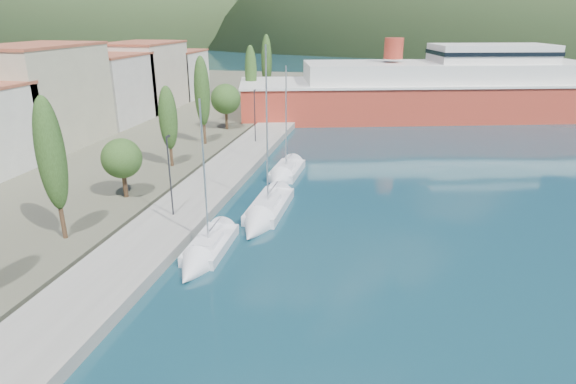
# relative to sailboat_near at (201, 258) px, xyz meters

# --- Properties ---
(ground) EXTENTS (1400.00, 1400.00, 0.00)m
(ground) POSITION_rel_sailboat_near_xyz_m (4.72, 110.77, -0.30)
(ground) COLOR #143A46
(quay) EXTENTS (5.00, 88.00, 0.80)m
(quay) POSITION_rel_sailboat_near_xyz_m (-4.28, 16.77, 0.10)
(quay) COLOR gray
(quay) RESTS_ON ground
(town_buildings) EXTENTS (9.20, 69.20, 11.30)m
(town_buildings) POSITION_rel_sailboat_near_xyz_m (-27.28, 27.67, 5.26)
(town_buildings) COLOR beige
(town_buildings) RESTS_ON land_strip
(tree_row) EXTENTS (3.89, 64.99, 11.22)m
(tree_row) POSITION_rel_sailboat_near_xyz_m (-9.87, 23.80, 5.58)
(tree_row) COLOR #47301E
(tree_row) RESTS_ON land_strip
(lamp_posts) EXTENTS (0.15, 46.19, 6.06)m
(lamp_posts) POSITION_rel_sailboat_near_xyz_m (-4.28, 5.27, 3.78)
(lamp_posts) COLOR #2D2D33
(lamp_posts) RESTS_ON quay
(sailboat_near) EXTENTS (2.50, 7.85, 11.21)m
(sailboat_near) POSITION_rel_sailboat_near_xyz_m (0.00, 0.00, 0.00)
(sailboat_near) COLOR silver
(sailboat_near) RESTS_ON ground
(sailboat_mid) EXTENTS (2.66, 9.79, 14.05)m
(sailboat_mid) POSITION_rel_sailboat_near_xyz_m (2.15, 7.06, 0.03)
(sailboat_mid) COLOR silver
(sailboat_mid) RESTS_ON ground
(sailboat_far) EXTENTS (2.75, 7.97, 11.61)m
(sailboat_far) POSITION_rel_sailboat_near_xyz_m (1.50, 17.06, 0.02)
(sailboat_far) COLOR silver
(sailboat_far) RESTS_ON ground
(ferry) EXTENTS (63.88, 29.50, 12.44)m
(ferry) POSITION_rel_sailboat_near_xyz_m (19.56, 52.14, 3.48)
(ferry) COLOR #AE3524
(ferry) RESTS_ON ground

